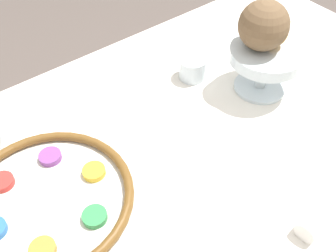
# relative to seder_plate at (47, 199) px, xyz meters

# --- Properties ---
(dining_table) EXTENTS (1.59, 1.01, 0.71)m
(dining_table) POSITION_rel_seder_plate_xyz_m (0.27, -0.12, -0.37)
(dining_table) COLOR white
(dining_table) RESTS_ON ground_plane
(seder_plate) EXTENTS (0.35, 0.35, 0.03)m
(seder_plate) POSITION_rel_seder_plate_xyz_m (0.00, 0.00, 0.00)
(seder_plate) COLOR silver
(seder_plate) RESTS_ON dining_table
(fruit_stand) EXTENTS (0.18, 0.18, 0.12)m
(fruit_stand) POSITION_rel_seder_plate_xyz_m (0.59, -0.02, 0.08)
(fruit_stand) COLOR silver
(fruit_stand) RESTS_ON dining_table
(orange_fruit) EXTENTS (0.08, 0.08, 0.08)m
(orange_fruit) POSITION_rel_seder_plate_xyz_m (0.61, -0.01, 0.14)
(orange_fruit) COLOR orange
(orange_fruit) RESTS_ON fruit_stand
(coconut) EXTENTS (0.12, 0.12, 0.12)m
(coconut) POSITION_rel_seder_plate_xyz_m (0.59, 0.00, 0.17)
(coconut) COLOR brown
(coconut) RESTS_ON fruit_stand
(napkin_roll) EXTENTS (0.19, 0.06, 0.04)m
(napkin_roll) POSITION_rel_seder_plate_xyz_m (0.43, -0.35, 0.01)
(napkin_roll) COLOR white
(napkin_roll) RESTS_ON dining_table
(cup_mid) EXTENTS (0.07, 0.07, 0.06)m
(cup_mid) POSITION_rel_seder_plate_xyz_m (0.49, 0.12, 0.01)
(cup_mid) COLOR silver
(cup_mid) RESTS_ON dining_table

